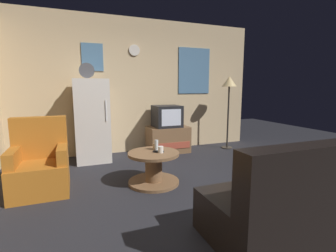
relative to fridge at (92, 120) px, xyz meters
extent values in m
plane|color=#232328|center=(1.01, -1.99, -0.75)|extent=(12.00, 12.00, 0.00)
cube|color=#D1B284|center=(1.01, 0.46, 0.61)|extent=(5.20, 0.10, 2.74)
cube|color=teal|center=(2.27, 0.40, 0.96)|extent=(0.76, 0.02, 1.00)
cube|color=teal|center=(0.09, 0.40, 1.17)|extent=(0.40, 0.02, 0.52)
cylinder|color=silver|center=(0.91, 0.40, 1.34)|extent=(0.22, 0.03, 0.22)
cube|color=silver|center=(0.00, 0.00, 0.00)|extent=(0.60, 0.60, 1.50)
cylinder|color=silver|center=(0.22, -0.30, 0.20)|extent=(0.02, 0.02, 0.36)
cylinder|color=#4C4C51|center=(-0.05, -0.08, 0.89)|extent=(0.26, 0.04, 0.26)
cube|color=brown|center=(1.52, 0.08, -0.48)|extent=(0.84, 0.52, 0.54)
cube|color=#AD4733|center=(1.52, -0.19, -0.56)|extent=(0.76, 0.01, 0.13)
cube|color=black|center=(1.50, 0.08, 0.01)|extent=(0.54, 0.50, 0.44)
cube|color=silver|center=(1.50, -0.18, 0.01)|extent=(0.41, 0.01, 0.33)
cylinder|color=#332D28|center=(2.88, -0.09, -0.74)|extent=(0.24, 0.24, 0.02)
cylinder|color=#332D28|center=(2.88, -0.09, -0.05)|extent=(0.04, 0.04, 1.40)
cone|color=#F2D18C|center=(2.88, -0.09, 0.73)|extent=(0.32, 0.32, 0.22)
cylinder|color=brown|center=(0.71, -1.47, -0.73)|extent=(0.72, 0.72, 0.04)
cylinder|color=brown|center=(0.71, -1.47, -0.53)|extent=(0.24, 0.24, 0.41)
cylinder|color=brown|center=(0.71, -1.47, -0.32)|extent=(0.72, 0.72, 0.04)
cylinder|color=silver|center=(0.79, -1.37, -0.23)|extent=(0.05, 0.05, 0.15)
cylinder|color=silver|center=(0.79, -1.53, -0.26)|extent=(0.08, 0.08, 0.09)
cylinder|color=tan|center=(0.79, -1.32, -0.26)|extent=(0.08, 0.08, 0.09)
cube|color=black|center=(0.77, -1.50, -0.29)|extent=(0.15, 0.10, 0.02)
cube|color=#B2661E|center=(-0.75, -1.24, -0.55)|extent=(0.68, 0.68, 0.40)
cube|color=#B2661E|center=(-0.75, -0.98, -0.07)|extent=(0.68, 0.16, 0.56)
cube|color=#B2661E|center=(-1.03, -1.24, -0.25)|extent=(0.12, 0.60, 0.20)
cube|color=#B2661E|center=(-0.47, -1.24, -0.25)|extent=(0.12, 0.60, 0.20)
cube|color=black|center=(1.58, -3.05, -0.55)|extent=(1.70, 0.80, 0.40)
cube|color=black|center=(1.58, -3.35, -0.09)|extent=(1.70, 0.20, 0.52)
camera|label=1|loc=(-0.30, -4.66, 0.59)|focal=26.36mm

